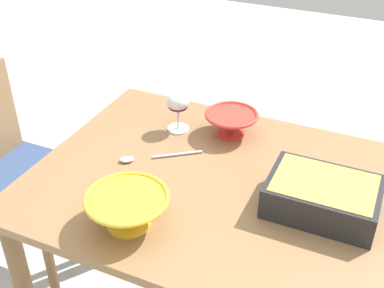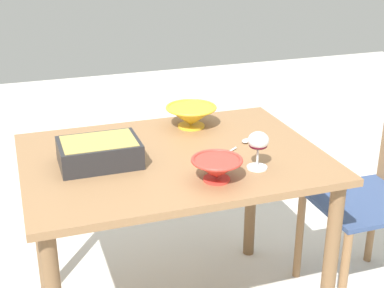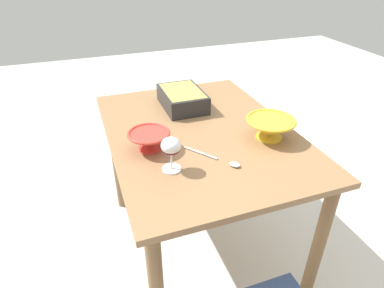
{
  "view_description": "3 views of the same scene",
  "coord_description": "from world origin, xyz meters",
  "px_view_note": "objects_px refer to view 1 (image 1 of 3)",
  "views": [
    {
      "loc": [
        -0.38,
        1.07,
        1.63
      ],
      "look_at": [
        0.11,
        -0.02,
        0.85
      ],
      "focal_mm": 46.21,
      "sensor_mm": 36.0,
      "label": 1
    },
    {
      "loc": [
        -0.55,
        -1.84,
        1.59
      ],
      "look_at": [
        0.05,
        -0.08,
        0.83
      ],
      "focal_mm": 51.87,
      "sensor_mm": 36.0,
      "label": 2
    },
    {
      "loc": [
        1.24,
        -0.48,
        1.5
      ],
      "look_at": [
        0.17,
        -0.1,
        0.81
      ],
      "focal_mm": 30.9,
      "sensor_mm": 36.0,
      "label": 3
    }
  ],
  "objects_px": {
    "chair": "(13,170)",
    "wine_glass": "(178,104)",
    "small_bowl": "(128,209)",
    "dining_table": "(224,212)",
    "casserole_dish": "(323,195)",
    "serving_spoon": "(145,158)",
    "mixing_bowl": "(231,122)"
  },
  "relations": [
    {
      "from": "mixing_bowl",
      "to": "serving_spoon",
      "type": "height_order",
      "value": "mixing_bowl"
    },
    {
      "from": "small_bowl",
      "to": "wine_glass",
      "type": "bearing_deg",
      "value": -79.59
    },
    {
      "from": "dining_table",
      "to": "chair",
      "type": "relative_size",
      "value": 1.3
    },
    {
      "from": "wine_glass",
      "to": "casserole_dish",
      "type": "xyz_separation_m",
      "value": [
        -0.52,
        0.22,
        -0.05
      ]
    },
    {
      "from": "chair",
      "to": "mixing_bowl",
      "type": "height_order",
      "value": "chair"
    },
    {
      "from": "chair",
      "to": "wine_glass",
      "type": "relative_size",
      "value": 6.21
    },
    {
      "from": "small_bowl",
      "to": "serving_spoon",
      "type": "height_order",
      "value": "small_bowl"
    },
    {
      "from": "chair",
      "to": "mixing_bowl",
      "type": "bearing_deg",
      "value": -168.11
    },
    {
      "from": "dining_table",
      "to": "casserole_dish",
      "type": "height_order",
      "value": "casserole_dish"
    },
    {
      "from": "wine_glass",
      "to": "small_bowl",
      "type": "bearing_deg",
      "value": 100.41
    },
    {
      "from": "dining_table",
      "to": "mixing_bowl",
      "type": "xyz_separation_m",
      "value": [
        0.08,
        -0.25,
        0.16
      ]
    },
    {
      "from": "casserole_dish",
      "to": "serving_spoon",
      "type": "height_order",
      "value": "casserole_dish"
    },
    {
      "from": "dining_table",
      "to": "chair",
      "type": "xyz_separation_m",
      "value": [
        0.92,
        -0.08,
        -0.17
      ]
    },
    {
      "from": "dining_table",
      "to": "serving_spoon",
      "type": "distance_m",
      "value": 0.29
    },
    {
      "from": "chair",
      "to": "wine_glass",
      "type": "height_order",
      "value": "wine_glass"
    },
    {
      "from": "mixing_bowl",
      "to": "wine_glass",
      "type": "bearing_deg",
      "value": 14.39
    },
    {
      "from": "dining_table",
      "to": "mixing_bowl",
      "type": "relative_size",
      "value": 6.35
    },
    {
      "from": "casserole_dish",
      "to": "small_bowl",
      "type": "bearing_deg",
      "value": 30.69
    },
    {
      "from": "wine_glass",
      "to": "casserole_dish",
      "type": "relative_size",
      "value": 0.48
    },
    {
      "from": "dining_table",
      "to": "wine_glass",
      "type": "relative_size",
      "value": 8.06
    },
    {
      "from": "dining_table",
      "to": "small_bowl",
      "type": "bearing_deg",
      "value": 58.39
    },
    {
      "from": "mixing_bowl",
      "to": "small_bowl",
      "type": "distance_m",
      "value": 0.53
    },
    {
      "from": "small_bowl",
      "to": "dining_table",
      "type": "bearing_deg",
      "value": -121.61
    },
    {
      "from": "wine_glass",
      "to": "mixing_bowl",
      "type": "bearing_deg",
      "value": -165.61
    },
    {
      "from": "dining_table",
      "to": "casserole_dish",
      "type": "distance_m",
      "value": 0.32
    },
    {
      "from": "chair",
      "to": "serving_spoon",
      "type": "distance_m",
      "value": 0.71
    },
    {
      "from": "casserole_dish",
      "to": "small_bowl",
      "type": "relative_size",
      "value": 1.33
    },
    {
      "from": "chair",
      "to": "serving_spoon",
      "type": "relative_size",
      "value": 3.92
    },
    {
      "from": "casserole_dish",
      "to": "wine_glass",
      "type": "bearing_deg",
      "value": -22.41
    },
    {
      "from": "dining_table",
      "to": "serving_spoon",
      "type": "relative_size",
      "value": 5.08
    },
    {
      "from": "wine_glass",
      "to": "casserole_dish",
      "type": "height_order",
      "value": "wine_glass"
    },
    {
      "from": "casserole_dish",
      "to": "serving_spoon",
      "type": "bearing_deg",
      "value": -1.47
    }
  ]
}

